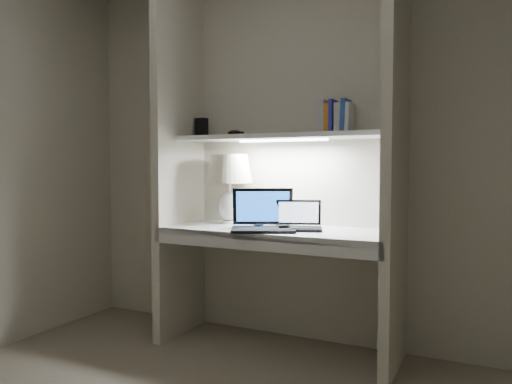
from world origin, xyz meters
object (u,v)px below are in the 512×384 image
Objects in this scene: table_lamp at (229,177)px; laptop_netbook at (298,223)px; laptop_main at (263,221)px; speaker at (283,214)px; book_row at (336,118)px.

table_lamp reaches higher than laptop_netbook.
laptop_main reaches higher than speaker.
laptop_netbook is at bearing 4.67° from laptop_main.
table_lamp is at bearing -173.53° from book_row.
laptop_netbook is 0.20m from speaker.
table_lamp is 0.45m from speaker.
table_lamp is 2.22× the size of book_row.
table_lamp is 0.82m from book_row.
book_row is at bearing 16.11° from speaker.
laptop_main is 0.79m from book_row.
book_row is at bearing 6.47° from table_lamp.
laptop_netbook is (0.54, -0.09, -0.28)m from table_lamp.
laptop_netbook is (0.19, 0.11, -0.02)m from laptop_main.
laptop_netbook is at bearing -29.65° from speaker.
table_lamp is at bearing 150.24° from laptop_netbook.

